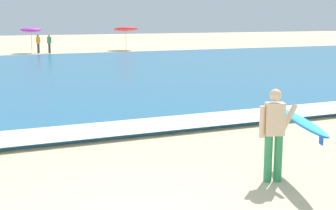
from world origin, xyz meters
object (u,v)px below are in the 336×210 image
beachgoer_near_row_left (49,43)px  beachgoer_near_row_mid (38,43)px  beach_umbrella_2 (31,30)px  beach_umbrella_3 (126,29)px  surfer_with_board (287,127)px

beachgoer_near_row_left → beachgoer_near_row_mid: bearing=161.0°
beach_umbrella_2 → beach_umbrella_3: 8.64m
surfer_with_board → beachgoer_near_row_mid: bearing=87.7°
beachgoer_near_row_left → surfer_with_board: bearing=-93.7°
beachgoer_near_row_left → beach_umbrella_2: bearing=142.3°
beachgoer_near_row_mid → beach_umbrella_3: bearing=6.4°
surfer_with_board → beachgoer_near_row_left: (2.28, 35.10, -0.18)m
surfer_with_board → beachgoer_near_row_mid: surfer_with_board is taller
beachgoer_near_row_left → beachgoer_near_row_mid: size_ratio=1.00×
beach_umbrella_3 → beachgoer_near_row_left: size_ratio=1.45×
beach_umbrella_3 → beachgoer_near_row_left: (-7.32, -1.23, -1.10)m
surfer_with_board → beachgoer_near_row_mid: size_ratio=1.54×
beachgoer_near_row_mid → surfer_with_board: bearing=-92.3°
surfer_with_board → beachgoer_near_row_left: surfer_with_board is taller
beach_umbrella_2 → surfer_with_board: bearing=-91.5°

